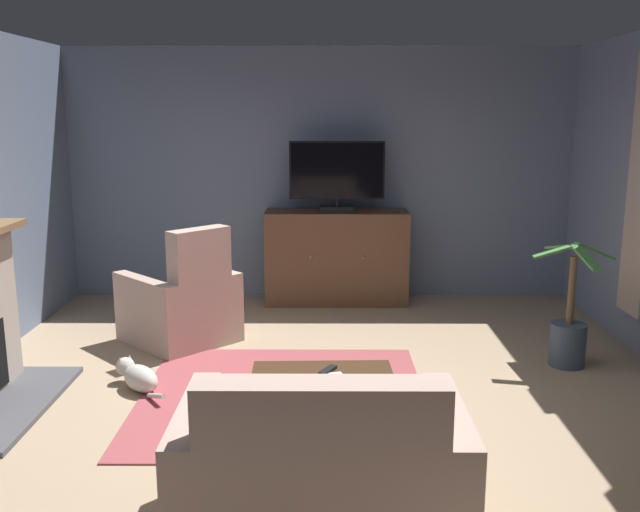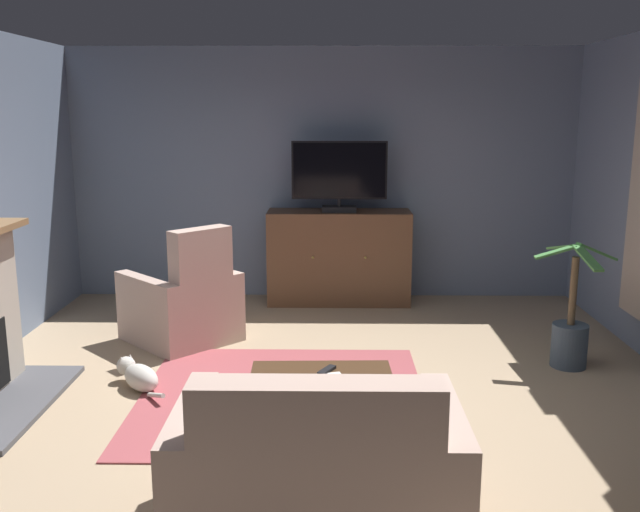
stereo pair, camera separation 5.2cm
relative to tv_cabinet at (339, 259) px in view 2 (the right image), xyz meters
The scene contains 12 objects.
ground_plane 2.85m from the tv_cabinet, 93.78° to the right, with size 6.27×6.79×0.04m, color tan.
wall_back 0.99m from the tv_cabinet, 117.79° to the left, with size 6.27×0.10×2.81m, color slate.
rug_central 2.75m from the tv_cabinet, 99.63° to the right, with size 2.14×2.06×0.01m, color #9E474C.
tv_cabinet is the anchor object (origin of this frame).
television 0.95m from the tv_cabinet, 90.00° to the right, with size 1.03×0.20×0.76m.
coffee_table 3.32m from the tv_cabinet, 92.57° to the right, with size 0.95×0.61×0.43m.
tv_remote 3.24m from the tv_cabinet, 92.04° to the right, with size 0.17×0.05×0.02m, color black.
folded_newspaper 3.40m from the tv_cabinet, 92.42° to the right, with size 0.30×0.22×0.01m, color silver.
sofa_floral 4.40m from the tv_cabinet, 92.03° to the right, with size 1.44×0.93×0.95m.
armchair_angled_to_table 2.00m from the tv_cabinet, 136.81° to the right, with size 1.22×1.22×1.11m.
potted_plant_on_hearth_side 2.76m from the tv_cabinet, 45.93° to the right, with size 0.69×0.91×1.06m.
cat 2.99m from the tv_cabinet, 122.12° to the right, with size 0.50×0.58×0.22m.
Camera 2 is at (0.09, -4.77, 2.12)m, focal length 39.05 mm.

